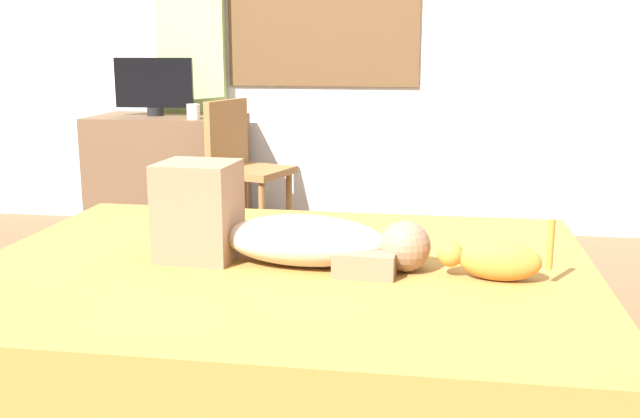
{
  "coord_description": "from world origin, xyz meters",
  "views": [
    {
      "loc": [
        0.64,
        -2.21,
        1.16
      ],
      "look_at": [
        0.22,
        0.37,
        0.58
      ],
      "focal_mm": 41.36,
      "sensor_mm": 36.0,
      "label": 1
    }
  ],
  "objects_px": {
    "desk": "(169,175)",
    "chair_by_desk": "(242,162)",
    "person_lying": "(277,231)",
    "cup": "(193,112)",
    "cat": "(494,259)",
    "tv_monitor": "(154,86)",
    "bed": "(283,323)"
  },
  "relations": [
    {
      "from": "cat",
      "to": "tv_monitor",
      "type": "height_order",
      "value": "tv_monitor"
    },
    {
      "from": "cat",
      "to": "cup",
      "type": "bearing_deg",
      "value": 131.28
    },
    {
      "from": "person_lying",
      "to": "cup",
      "type": "distance_m",
      "value": 1.98
    },
    {
      "from": "person_lying",
      "to": "chair_by_desk",
      "type": "bearing_deg",
      "value": 109.13
    },
    {
      "from": "tv_monitor",
      "to": "cup",
      "type": "bearing_deg",
      "value": -30.91
    },
    {
      "from": "chair_by_desk",
      "to": "bed",
      "type": "bearing_deg",
      "value": -70.38
    },
    {
      "from": "desk",
      "to": "bed",
      "type": "bearing_deg",
      "value": -59.62
    },
    {
      "from": "cat",
      "to": "tv_monitor",
      "type": "distance_m",
      "value": 2.81
    },
    {
      "from": "desk",
      "to": "chair_by_desk",
      "type": "distance_m",
      "value": 0.63
    },
    {
      "from": "desk",
      "to": "cup",
      "type": "relative_size",
      "value": 10.18
    },
    {
      "from": "bed",
      "to": "desk",
      "type": "distance_m",
      "value": 2.25
    },
    {
      "from": "desk",
      "to": "cup",
      "type": "xyz_separation_m",
      "value": [
        0.23,
        -0.18,
        0.41
      ]
    },
    {
      "from": "bed",
      "to": "cup",
      "type": "xyz_separation_m",
      "value": [
        -0.9,
        1.76,
        0.57
      ]
    },
    {
      "from": "desk",
      "to": "chair_by_desk",
      "type": "bearing_deg",
      "value": -27.06
    },
    {
      "from": "person_lying",
      "to": "cup",
      "type": "xyz_separation_m",
      "value": [
        -0.89,
        1.75,
        0.24
      ]
    },
    {
      "from": "person_lying",
      "to": "chair_by_desk",
      "type": "height_order",
      "value": "chair_by_desk"
    },
    {
      "from": "cat",
      "to": "person_lying",
      "type": "bearing_deg",
      "value": 174.0
    },
    {
      "from": "cup",
      "to": "tv_monitor",
      "type": "bearing_deg",
      "value": 149.09
    },
    {
      "from": "desk",
      "to": "cat",
      "type": "bearing_deg",
      "value": -47.56
    },
    {
      "from": "bed",
      "to": "desk",
      "type": "xyz_separation_m",
      "value": [
        -1.14,
        1.94,
        0.16
      ]
    },
    {
      "from": "tv_monitor",
      "to": "chair_by_desk",
      "type": "height_order",
      "value": "tv_monitor"
    },
    {
      "from": "tv_monitor",
      "to": "cup",
      "type": "distance_m",
      "value": 0.38
    },
    {
      "from": "bed",
      "to": "tv_monitor",
      "type": "distance_m",
      "value": 2.39
    },
    {
      "from": "cat",
      "to": "tv_monitor",
      "type": "relative_size",
      "value": 0.74
    },
    {
      "from": "person_lying",
      "to": "chair_by_desk",
      "type": "relative_size",
      "value": 1.09
    },
    {
      "from": "bed",
      "to": "desk",
      "type": "relative_size",
      "value": 2.42
    },
    {
      "from": "bed",
      "to": "cup",
      "type": "distance_m",
      "value": 2.05
    },
    {
      "from": "desk",
      "to": "person_lying",
      "type": "bearing_deg",
      "value": -59.97
    },
    {
      "from": "desk",
      "to": "tv_monitor",
      "type": "relative_size",
      "value": 1.87
    },
    {
      "from": "bed",
      "to": "chair_by_desk",
      "type": "height_order",
      "value": "chair_by_desk"
    },
    {
      "from": "cat",
      "to": "chair_by_desk",
      "type": "height_order",
      "value": "chair_by_desk"
    },
    {
      "from": "person_lying",
      "to": "cup",
      "type": "height_order",
      "value": "cup"
    }
  ]
}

